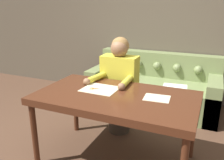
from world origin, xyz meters
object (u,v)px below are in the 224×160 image
object	(u,v)px
couch	(154,88)
scissors	(96,89)
dining_table	(116,101)
person	(119,85)

from	to	relation	value
couch	scissors	xyz separation A→B (m)	(-0.26, -1.52, 0.46)
dining_table	couch	world-z (taller)	couch
person	scissors	bearing A→B (deg)	-95.62
person	scissors	size ratio (longest dim) A/B	5.64
dining_table	couch	size ratio (longest dim) A/B	0.79
scissors	person	bearing A→B (deg)	84.38
couch	scissors	distance (m)	1.60
person	scissors	world-z (taller)	person
dining_table	person	world-z (taller)	person
dining_table	scissors	bearing A→B (deg)	165.16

